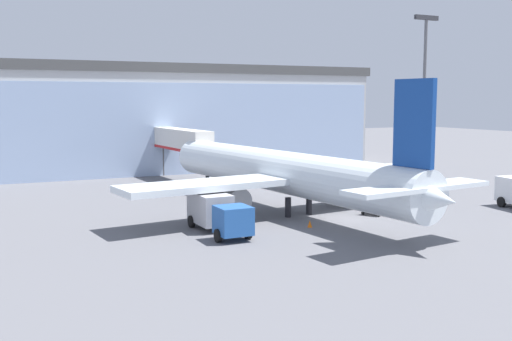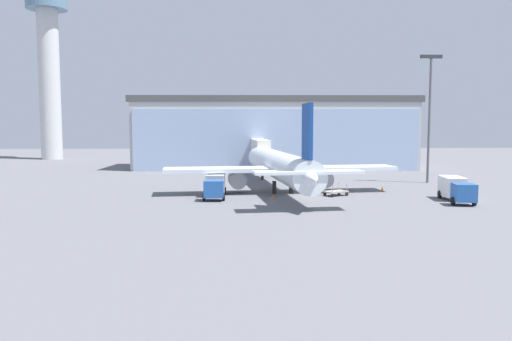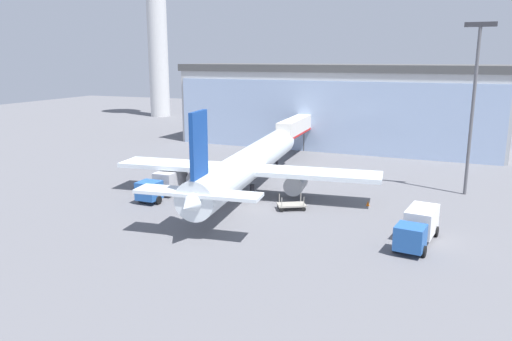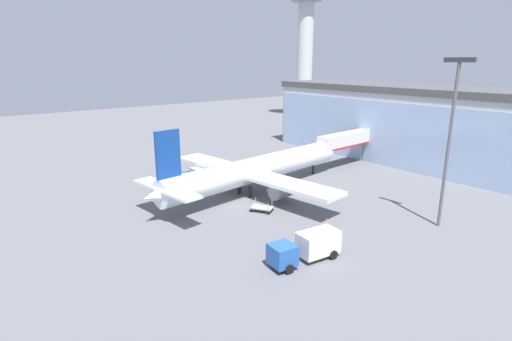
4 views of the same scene
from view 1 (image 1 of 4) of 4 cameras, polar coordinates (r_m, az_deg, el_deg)
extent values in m
plane|color=slate|center=(47.90, 7.84, -4.68)|extent=(240.00, 240.00, 0.00)
cube|color=#B1B1B1|center=(83.59, -8.07, 4.63)|extent=(54.20, 16.93, 12.77)
cube|color=#A0B7DA|center=(76.18, -6.34, 3.97)|extent=(52.68, 1.86, 11.49)
cube|color=#4C4C4C|center=(83.63, -8.15, 9.42)|extent=(55.28, 17.26, 1.20)
cube|color=silver|center=(70.23, -7.36, 2.99)|extent=(2.86, 14.76, 2.40)
cube|color=red|center=(70.31, -7.34, 2.13)|extent=(2.90, 14.76, 0.30)
cylinder|color=#4C4C51|center=(75.61, -8.88, 0.93)|extent=(0.70, 0.70, 3.66)
cylinder|color=#59595E|center=(70.55, 15.67, 6.27)|extent=(0.36, 0.36, 18.22)
cube|color=#333338|center=(71.12, 15.92, 13.83)|extent=(3.20, 0.40, 0.50)
cylinder|color=white|center=(50.83, 2.35, -0.09)|extent=(6.83, 32.74, 3.56)
cone|color=white|center=(64.77, -5.90, 1.37)|extent=(3.84, 3.34, 3.56)
cone|color=white|center=(38.74, 16.24, -2.54)|extent=(3.59, 4.30, 3.20)
cube|color=white|center=(49.56, 3.42, -0.69)|extent=(29.74, 7.16, 0.50)
cube|color=white|center=(39.32, 15.17, -1.59)|extent=(11.19, 3.50, 0.30)
cube|color=navy|center=(39.28, 14.82, 4.36)|extent=(0.68, 3.22, 5.62)
cylinder|color=gray|center=(47.15, -2.48, -2.73)|extent=(2.41, 3.40, 2.10)
cylinder|color=gray|center=(53.57, 7.95, -1.64)|extent=(2.41, 3.40, 2.10)
cylinder|color=black|center=(48.48, 3.07, -3.52)|extent=(0.50, 0.50, 1.60)
cylinder|color=black|center=(49.74, 5.07, -3.27)|extent=(0.50, 0.50, 1.60)
cylinder|color=black|center=(62.42, -4.64, -1.20)|extent=(0.40, 0.40, 1.60)
cube|color=#2659A5|center=(40.37, -2.19, -4.75)|extent=(2.23, 2.23, 1.90)
cube|color=#B2B2B7|center=(44.15, -4.40, -3.57)|extent=(2.25, 4.03, 2.20)
cylinder|color=black|center=(41.01, -0.77, -5.92)|extent=(0.31, 0.90, 0.90)
cylinder|color=black|center=(40.15, -3.63, -6.22)|extent=(0.31, 0.90, 0.90)
cylinder|color=black|center=(45.67, -3.56, -4.62)|extent=(0.31, 0.90, 0.90)
cylinder|color=black|center=(44.89, -6.17, -4.84)|extent=(0.31, 0.90, 0.90)
cylinder|color=black|center=(57.23, 22.35, -2.79)|extent=(0.42, 0.93, 0.90)
cube|color=#9E998C|center=(50.93, 11.41, -3.46)|extent=(3.22, 2.76, 0.16)
cylinder|color=black|center=(52.27, 11.15, -3.53)|extent=(0.44, 0.32, 0.44)
cylinder|color=#9E998C|center=(52.13, 11.18, -2.63)|extent=(0.08, 0.08, 0.90)
cylinder|color=black|center=(51.74, 12.62, -3.67)|extent=(0.44, 0.32, 0.44)
cylinder|color=#9E998C|center=(51.60, 12.65, -2.76)|extent=(0.08, 0.08, 0.90)
cylinder|color=black|center=(50.25, 10.15, -3.92)|extent=(0.44, 0.32, 0.44)
cylinder|color=#9E998C|center=(50.10, 10.17, -2.99)|extent=(0.08, 0.08, 0.90)
cylinder|color=black|center=(49.69, 11.67, -4.08)|extent=(0.44, 0.32, 0.44)
cylinder|color=#9E998C|center=(49.55, 11.69, -3.13)|extent=(0.08, 0.08, 0.90)
cone|color=orange|center=(44.86, 5.15, -5.07)|extent=(0.36, 0.36, 0.55)
cone|color=orange|center=(58.58, 14.26, -2.44)|extent=(0.36, 0.36, 0.55)
camera|label=2|loc=(27.48, 110.35, -4.11)|focal=35.00mm
camera|label=3|loc=(46.54, 72.93, 8.90)|focal=35.00mm
camera|label=4|loc=(68.30, 56.73, 11.25)|focal=28.00mm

